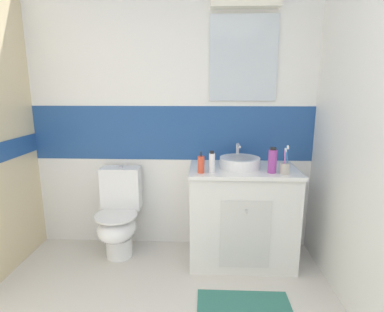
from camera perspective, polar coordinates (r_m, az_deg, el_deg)
The scene contains 9 objects.
wall_back_tiled at distance 2.87m, azimuth -3.53°, elevation 7.59°, with size 3.20×0.20×2.50m.
vanity_cabinet at distance 2.76m, azimuth 9.21°, elevation -10.68°, with size 0.91×0.58×0.85m.
sink_basin at distance 2.61m, azimuth 8.90°, elevation -1.10°, with size 0.34×0.38×0.18m.
toilet at distance 2.90m, azimuth -13.51°, elevation -10.83°, with size 0.37×0.50×0.81m.
toothbrush_cup at distance 2.50m, azimuth 16.94°, elevation -2.06°, with size 0.08×0.08×0.23m.
soap_dispenser at distance 2.41m, azimuth 1.71°, elevation -1.58°, with size 0.05×0.05×0.18m.
deodorant_spray_can at distance 2.42m, azimuth 3.74°, elevation -1.19°, with size 0.05×0.05×0.18m.
shampoo_bottle_tall at distance 2.49m, azimuth 14.80°, elevation -0.86°, with size 0.07×0.07×0.21m.
bath_mat at distance 2.40m, azimuth 9.81°, elevation -26.40°, with size 0.66×0.40×0.01m, color #337266.
Camera 1 is at (0.31, -0.40, 1.50)m, focal length 28.56 mm.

